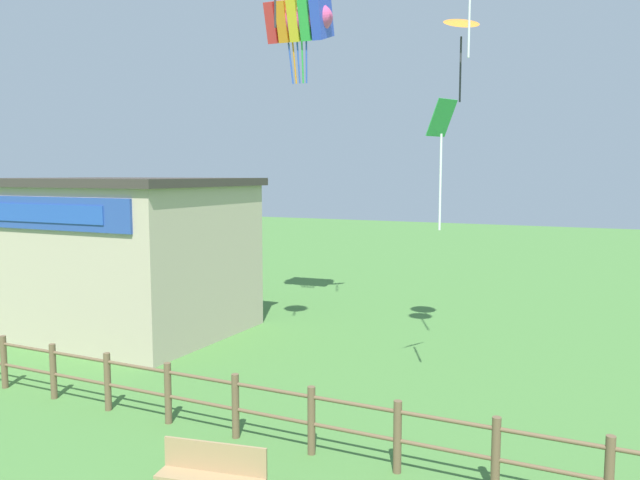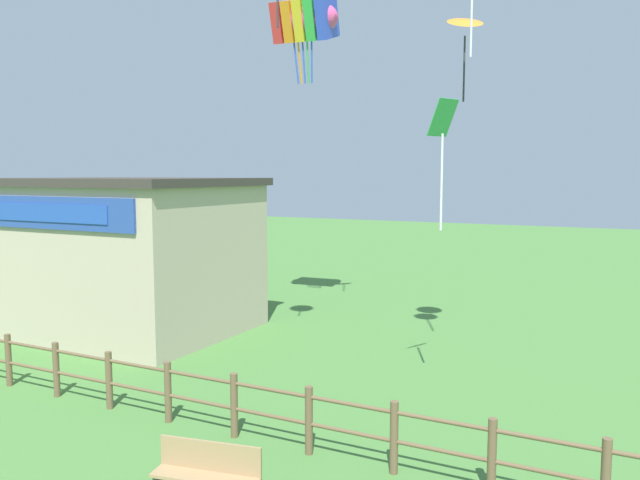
{
  "view_description": "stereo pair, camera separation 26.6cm",
  "coord_description": "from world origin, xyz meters",
  "px_view_note": "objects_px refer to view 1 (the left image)",
  "views": [
    {
      "loc": [
        5.51,
        -2.39,
        4.93
      ],
      "look_at": [
        0.0,
        9.07,
        3.59
      ],
      "focal_mm": 35.0,
      "sensor_mm": 36.0,
      "label": 1
    },
    {
      "loc": [
        5.75,
        -2.28,
        4.93
      ],
      "look_at": [
        0.0,
        9.07,
        3.59
      ],
      "focal_mm": 35.0,
      "sensor_mm": 36.0,
      "label": 2
    }
  ],
  "objects_px": {
    "park_bench_near_fence": "(212,473)",
    "kite_orange_delta": "(461,25)",
    "kite_rainbow_parafoil": "(299,20)",
    "kite_green_diamond": "(441,140)",
    "seaside_building": "(120,254)"
  },
  "relations": [
    {
      "from": "kite_green_diamond",
      "to": "kite_orange_delta",
      "type": "relative_size",
      "value": 1.24
    },
    {
      "from": "kite_rainbow_parafoil",
      "to": "kite_green_diamond",
      "type": "xyz_separation_m",
      "value": [
        6.42,
        -5.79,
        -4.4
      ]
    },
    {
      "from": "seaside_building",
      "to": "kite_green_diamond",
      "type": "height_order",
      "value": "kite_green_diamond"
    },
    {
      "from": "park_bench_near_fence",
      "to": "kite_orange_delta",
      "type": "height_order",
      "value": "kite_orange_delta"
    },
    {
      "from": "park_bench_near_fence",
      "to": "kite_rainbow_parafoil",
      "type": "bearing_deg",
      "value": 111.43
    },
    {
      "from": "kite_rainbow_parafoil",
      "to": "kite_orange_delta",
      "type": "bearing_deg",
      "value": -23.83
    },
    {
      "from": "seaside_building",
      "to": "park_bench_near_fence",
      "type": "xyz_separation_m",
      "value": [
        8.76,
        -7.45,
        -1.94
      ]
    },
    {
      "from": "park_bench_near_fence",
      "to": "seaside_building",
      "type": "bearing_deg",
      "value": 139.6
    },
    {
      "from": "seaside_building",
      "to": "kite_orange_delta",
      "type": "xyz_separation_m",
      "value": [
        10.23,
        1.58,
        6.31
      ]
    },
    {
      "from": "kite_green_diamond",
      "to": "kite_orange_delta",
      "type": "height_order",
      "value": "kite_orange_delta"
    },
    {
      "from": "park_bench_near_fence",
      "to": "kite_orange_delta",
      "type": "xyz_separation_m",
      "value": [
        1.47,
        9.03,
        8.25
      ]
    },
    {
      "from": "park_bench_near_fence",
      "to": "kite_green_diamond",
      "type": "relative_size",
      "value": 0.61
    },
    {
      "from": "kite_rainbow_parafoil",
      "to": "kite_green_diamond",
      "type": "distance_m",
      "value": 9.7
    },
    {
      "from": "kite_green_diamond",
      "to": "kite_rainbow_parafoil",
      "type": "bearing_deg",
      "value": 137.97
    },
    {
      "from": "seaside_building",
      "to": "kite_rainbow_parafoil",
      "type": "relative_size",
      "value": 2.53
    }
  ]
}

